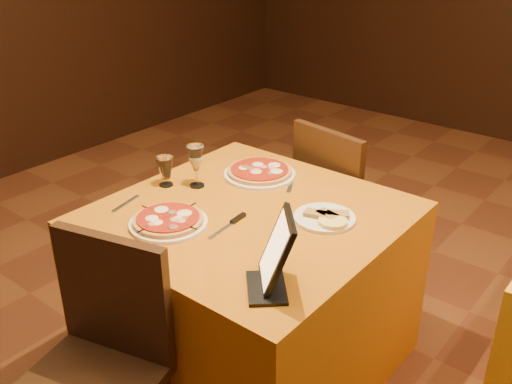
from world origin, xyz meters
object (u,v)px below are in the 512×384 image
Objects in this scene: wine_glass at (196,166)px; tablet at (277,250)px; pizza_far at (260,173)px; water_glass at (165,172)px; pizza_near at (168,221)px; chair_main_far at (349,205)px; main_table at (250,290)px.

wine_glass is 0.78× the size of tablet.
tablet is (0.56, -0.61, 0.10)m from pizza_far.
pizza_near is at bearing -41.69° from water_glass.
chair_main_far is 3.73× the size of tablet.
pizza_near is 2.29× the size of water_glass.
tablet is (0.37, -0.32, 0.49)m from main_table.
wine_glass is (-0.33, -0.77, 0.39)m from chair_main_far.
chair_main_far is at bearing 155.67° from tablet.
water_glass is (-0.25, -0.33, 0.05)m from pizza_far.
main_table is 0.70m from tablet.
wine_glass is at bearing 35.18° from water_glass.
tablet is at bearing -47.74° from pizza_far.
main_table is at bearing 58.00° from pizza_near.
pizza_near is (-0.17, -0.27, 0.39)m from main_table.
pizza_far is at bearing 52.84° from water_glass.
chair_main_far is at bearing 66.81° from wine_glass.
wine_glass reaches higher than chair_main_far.
pizza_far is at bearing 91.43° from pizza_near.
pizza_near is 0.56m from tablet.
chair_main_far is 1.25m from tablet.
wine_glass is (-0.16, 0.32, 0.08)m from pizza_near.
water_glass is at bearing 72.36° from chair_main_far.
main_table is 5.79× the size of wine_glass.
water_glass reaches higher than pizza_far.
wine_glass is 1.46× the size of water_glass.
pizza_far is 1.32× the size of tablet.
chair_main_far is 7.00× the size of water_glass.
tablet is at bearing -19.10° from water_glass.
pizza_near reaches higher than main_table.
wine_glass is (-0.33, 0.04, 0.47)m from main_table.
pizza_far is (-0.01, 0.57, 0.00)m from pizza_near.
water_glass is at bearing -151.77° from tablet.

